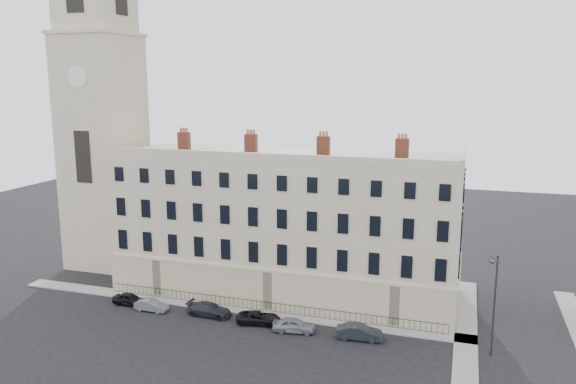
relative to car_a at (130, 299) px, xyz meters
The scene contains 13 objects.
ground 20.12m from the car_a, ahead, with size 160.00×160.00×0.00m, color black.
terrace 18.05m from the car_a, 33.29° to the left, with size 36.22×12.22×17.00m.
church_tower 23.51m from the car_a, 132.03° to the left, with size 8.00×8.13×44.00m.
pavement_terrace 10.17m from the car_a, 12.46° to the left, with size 48.00×2.00×0.12m, color gray.
pavement_east_return 33.33m from the car_a, ahead, with size 2.00×24.00×0.12m, color gray.
railings 14.16m from the car_a, 10.55° to the left, with size 35.00×0.04×0.96m.
car_a is the anchor object (origin of this frame).
car_b 2.99m from the car_a, 12.35° to the right, with size 1.20×3.44×1.13m, color slate.
car_c 8.95m from the car_a, ahead, with size 1.81×4.46×1.29m, color #21242C.
car_d 14.19m from the car_a, ahead, with size 1.93×4.18×1.16m, color black.
car_e 17.93m from the car_a, ahead, with size 1.58×3.91×1.33m, color gray.
car_f 23.87m from the car_a, ahead, with size 1.43×4.10×1.35m, color #21252C.
streetlamp 35.13m from the car_a, ahead, with size 0.80×1.81×8.72m.
Camera 1 is at (12.09, -43.90, 22.46)m, focal length 35.00 mm.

